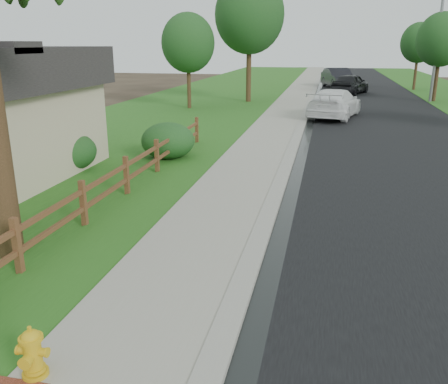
% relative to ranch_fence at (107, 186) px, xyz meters
% --- Properties ---
extents(road, '(8.00, 90.00, 0.02)m').
position_rel_ranch_fence_xyz_m(road, '(8.20, 28.60, -0.61)').
color(road, black).
rests_on(road, ground).
extents(curb, '(0.40, 90.00, 0.12)m').
position_rel_ranch_fence_xyz_m(curb, '(4.00, 28.60, -0.56)').
color(curb, gray).
rests_on(curb, ground).
extents(wet_gutter, '(0.50, 90.00, 0.00)m').
position_rel_ranch_fence_xyz_m(wet_gutter, '(4.35, 28.60, -0.60)').
color(wet_gutter, black).
rests_on(wet_gutter, road).
extents(sidewalk, '(2.20, 90.00, 0.10)m').
position_rel_ranch_fence_xyz_m(sidewalk, '(2.70, 28.60, -0.57)').
color(sidewalk, gray).
rests_on(sidewalk, ground).
extents(grass_strip, '(1.60, 90.00, 0.06)m').
position_rel_ranch_fence_xyz_m(grass_strip, '(0.80, 28.60, -0.59)').
color(grass_strip, '#255819').
rests_on(grass_strip, ground).
extents(lawn_near, '(9.00, 90.00, 0.04)m').
position_rel_ranch_fence_xyz_m(lawn_near, '(-4.40, 28.60, -0.60)').
color(lawn_near, '#255819').
rests_on(lawn_near, ground).
extents(ranch_fence, '(0.12, 16.92, 1.10)m').
position_rel_ranch_fence_xyz_m(ranch_fence, '(0.00, 0.00, 0.00)').
color(ranch_fence, '#4D3519').
rests_on(ranch_fence, ground).
extents(fire_hydrant, '(0.45, 0.36, 0.69)m').
position_rel_ranch_fence_xyz_m(fire_hydrant, '(1.93, -6.09, -0.20)').
color(fire_hydrant, gold).
rests_on(fire_hydrant, sidewalk).
extents(white_suv, '(3.35, 5.80, 1.58)m').
position_rel_ranch_fence_xyz_m(white_suv, '(5.60, 16.90, 0.19)').
color(white_suv, white).
rests_on(white_suv, road).
extents(dark_car_mid, '(3.47, 5.17, 1.63)m').
position_rel_ranch_fence_xyz_m(dark_car_mid, '(6.94, 30.43, 0.22)').
color(dark_car_mid, black).
rests_on(dark_car_mid, road).
extents(dark_car_far, '(3.31, 5.75, 1.79)m').
position_rel_ranch_fence_xyz_m(dark_car_far, '(6.01, 35.65, 0.30)').
color(dark_car_far, black).
rests_on(dark_car_far, road).
extents(streetlight, '(2.29, 0.81, 10.08)m').
position_rel_ranch_fence_xyz_m(streetlight, '(12.12, 25.94, 5.09)').
color(streetlight, gray).
rests_on(streetlight, ground).
extents(shrub_c, '(1.95, 1.95, 1.26)m').
position_rel_ranch_fence_xyz_m(shrub_c, '(-2.90, 3.31, 0.01)').
color(shrub_c, '#18451D').
rests_on(shrub_c, ground).
extents(shrub_d, '(2.31, 2.31, 1.30)m').
position_rel_ranch_fence_xyz_m(shrub_d, '(-0.30, 5.59, 0.03)').
color(shrub_d, '#18451D').
rests_on(shrub_d, ground).
extents(tree_near_left, '(3.28, 3.28, 5.82)m').
position_rel_ranch_fence_xyz_m(tree_near_left, '(-3.40, 18.95, 3.38)').
color(tree_near_left, '#362716').
rests_on(tree_near_left, ground).
extents(tree_mid_left, '(4.70, 4.70, 8.41)m').
position_rel_ranch_fence_xyz_m(tree_mid_left, '(-0.30, 23.21, 5.19)').
color(tree_mid_left, '#362716').
rests_on(tree_mid_left, ground).
extents(tree_mid_right, '(3.35, 3.35, 6.08)m').
position_rel_ranch_fence_xyz_m(tree_mid_right, '(12.60, 26.26, 3.60)').
color(tree_mid_right, '#362716').
rests_on(tree_mid_right, ground).
extents(tree_far_right, '(3.11, 3.11, 5.74)m').
position_rel_ranch_fence_xyz_m(tree_far_right, '(12.60, 35.10, 3.40)').
color(tree_far_right, '#362716').
rests_on(tree_far_right, ground).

